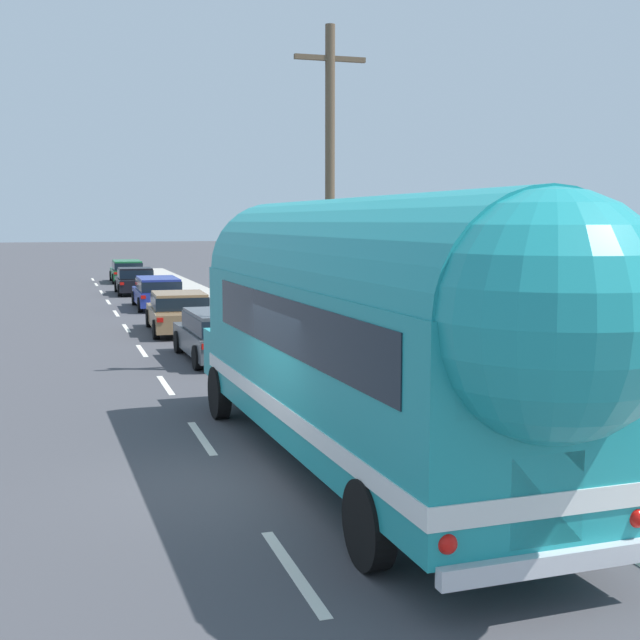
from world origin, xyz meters
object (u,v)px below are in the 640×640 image
painted_bus (370,326)px  car_fifth (127,270)px  utility_pole (330,195)px  car_third (158,291)px  car_lead (219,332)px  car_second (179,311)px  car_fourth (135,280)px

painted_bus → car_fifth: painted_bus is taller
utility_pole → car_fifth: 34.02m
painted_bus → car_third: bearing=90.0°
painted_bus → car_lead: 11.56m
car_second → car_fifth: 24.92m
car_fourth → car_second: bearing=-90.0°
utility_pole → car_lead: bearing=133.0°
car_fifth → car_fourth: bearing=-91.8°
car_lead → car_fifth: same height
car_lead → utility_pole: bearing=-47.0°
car_lead → car_second: (-0.20, 6.32, -0.04)m
car_second → car_fifth: size_ratio=1.04×
utility_pole → car_third: bearing=97.7°
painted_bus → car_lead: bearing=90.2°
car_fifth → car_lead: bearing=-90.1°
utility_pole → car_third: utility_pole is taller
car_second → car_fourth: bearing=90.0°
car_third → car_fifth: bearing=89.8°
utility_pole → car_second: size_ratio=1.78×
utility_pole → painted_bus: 9.48m
car_lead → car_second: bearing=91.8°
car_third → car_lead: bearing=-90.1°
car_second → car_third: 8.22m
painted_bus → car_lead: painted_bus is taller
car_fourth → car_third: bearing=-88.3°
painted_bus → car_second: (-0.24, 17.79, -1.56)m
car_second → car_lead: bearing=-88.2°
painted_bus → car_third: 26.04m
car_lead → car_second: same height
car_lead → car_fifth: bearing=89.9°
car_lead → car_fifth: size_ratio=0.97×
utility_pole → car_fourth: bearing=95.8°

